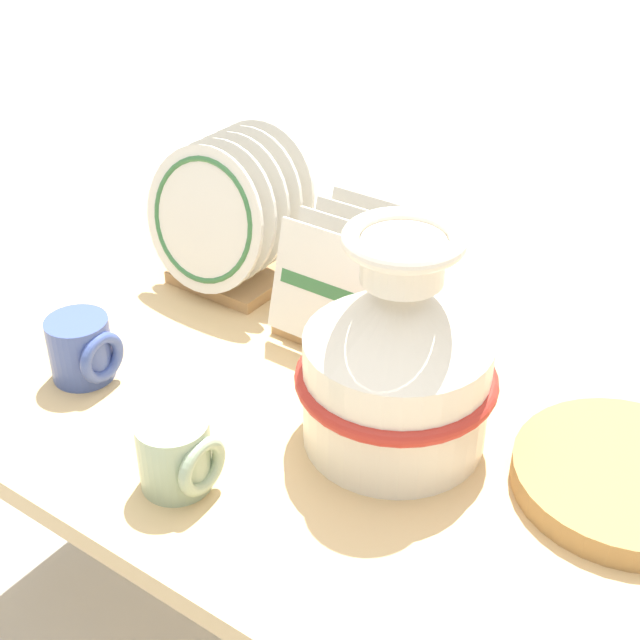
{
  "coord_description": "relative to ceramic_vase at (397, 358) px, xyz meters",
  "views": [
    {
      "loc": [
        0.63,
        -0.9,
        1.47
      ],
      "look_at": [
        0.0,
        0.0,
        0.76
      ],
      "focal_mm": 50.0,
      "sensor_mm": 36.0,
      "label": 1
    }
  ],
  "objects": [
    {
      "name": "display_table",
      "position": [
        -0.16,
        0.05,
        -0.2
      ],
      "size": [
        1.42,
        0.86,
        0.65
      ],
      "color": "tan",
      "rests_on": "ground_plane"
    },
    {
      "name": "ceramic_vase",
      "position": [
        0.0,
        0.0,
        0.0
      ],
      "size": [
        0.28,
        0.28,
        0.33
      ],
      "color": "silver",
      "rests_on": "display_table"
    },
    {
      "name": "dish_rack_round_plates",
      "position": [
        -0.47,
        0.2,
        -0.02
      ],
      "size": [
        0.25,
        0.21,
        0.27
      ],
      "color": "tan",
      "rests_on": "display_table"
    },
    {
      "name": "dish_rack_square_plates",
      "position": [
        -0.21,
        0.19,
        -0.07
      ],
      "size": [
        0.19,
        0.2,
        0.2
      ],
      "color": "tan",
      "rests_on": "display_table"
    },
    {
      "name": "wicker_charger_stack",
      "position": [
        0.3,
        0.09,
        -0.12
      ],
      "size": [
        0.29,
        0.29,
        0.04
      ],
      "color": "#AD7F47",
      "rests_on": "display_table"
    },
    {
      "name": "mug_cobalt_glaze",
      "position": [
        -0.46,
        -0.15,
        -0.09
      ],
      "size": [
        0.1,
        0.1,
        0.1
      ],
      "color": "#42569E",
      "rests_on": "display_table"
    },
    {
      "name": "mug_sage_glaze",
      "position": [
        -0.18,
        -0.24,
        -0.09
      ],
      "size": [
        0.1,
        0.1,
        0.1
      ],
      "color": "#9EB28E",
      "rests_on": "display_table"
    }
  ]
}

